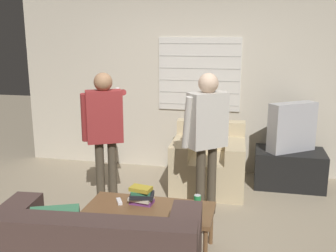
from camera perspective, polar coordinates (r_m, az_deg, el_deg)
ground_plane at (r=4.16m, az=-1.07°, el=-15.12°), size 16.00×16.00×0.00m
wall_back at (r=5.70m, az=3.66°, el=6.15°), size 5.20×0.08×2.55m
armchair_beige at (r=5.16m, az=5.94°, el=-5.38°), size 0.94×0.91×0.84m
coffee_table at (r=3.70m, az=-2.70°, el=-12.29°), size 1.17×0.52×0.42m
tv_stand at (r=5.47m, az=17.16°, el=-5.88°), size 0.89×0.57×0.48m
tv at (r=5.32m, az=17.54°, el=-0.15°), size 0.64×0.54×0.64m
person_left_standing at (r=4.48m, az=-9.19°, el=0.32°), size 0.51×0.80×1.57m
person_right_standing at (r=4.22m, az=5.66°, el=-0.23°), size 0.50×0.76×1.58m
book_stack at (r=3.74m, az=-3.86°, el=-9.99°), size 0.25×0.20×0.17m
soda_can at (r=3.66m, az=4.28°, el=-10.88°), size 0.07×0.07×0.13m
spare_remote at (r=3.81m, az=-7.09°, el=-10.79°), size 0.10×0.13×0.02m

